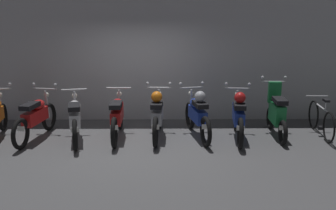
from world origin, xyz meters
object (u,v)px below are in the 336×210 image
Objects in this scene: motorbike_slot_4 at (157,114)px; motorbike_slot_7 at (277,113)px; motorbike_slot_2 at (75,118)px; motorbike_slot_3 at (117,116)px; motorbike_slot_6 at (238,115)px; motorbike_slot_5 at (197,114)px; bicycle at (321,120)px; motorbike_slot_1 at (36,117)px.

motorbike_slot_7 reaches higher than motorbike_slot_4.
motorbike_slot_2 is 0.99× the size of motorbike_slot_3.
motorbike_slot_6 is at bearing -168.61° from motorbike_slot_7.
motorbike_slot_5 is 0.99× the size of motorbike_slot_6.
motorbike_slot_7 is (4.43, 0.25, 0.04)m from motorbike_slot_2.
motorbike_slot_6 is 1.91m from bicycle.
motorbike_slot_4 is at bearing -178.68° from bicycle.
bicycle is (4.55, 0.09, -0.13)m from motorbike_slot_3.
motorbike_slot_2 is at bearing -169.62° from motorbike_slot_3.
motorbike_slot_1 is 3.54m from motorbike_slot_5.
motorbike_slot_5 is at bearing 0.41° from motorbike_slot_4.
motorbike_slot_2 is 1.12× the size of bicycle.
motorbike_slot_2 is at bearing -176.14° from motorbike_slot_5.
motorbike_slot_3 is at bearing 2.22° from motorbike_slot_1.
motorbike_slot_6 reaches higher than motorbike_slot_2.
bicycle is at bearing 1.48° from motorbike_slot_1.
motorbike_slot_4 is 1.16× the size of motorbike_slot_7.
motorbike_slot_5 is at bearing 172.92° from motorbike_slot_6.
motorbike_slot_7 reaches higher than bicycle.
motorbike_slot_5 reaches higher than bicycle.
motorbike_slot_6 is at bearing -7.08° from motorbike_slot_5.
motorbike_slot_4 is (0.89, 0.01, 0.04)m from motorbike_slot_3.
motorbike_slot_6 is (0.89, -0.11, 0.00)m from motorbike_slot_5.
motorbike_slot_1 is 4.42m from motorbike_slot_6.
motorbike_slot_3 is 1.77m from motorbike_slot_5.
motorbike_slot_3 is at bearing 10.38° from motorbike_slot_2.
motorbike_slot_3 is 1.00× the size of motorbike_slot_6.
motorbike_slot_1 and motorbike_slot_6 have the same top height.
motorbike_slot_4 is 3.67m from bicycle.
motorbike_slot_7 reaches higher than motorbike_slot_2.
motorbike_slot_7 is (5.31, 0.15, 0.04)m from motorbike_slot_1.
bicycle is (1.01, 0.01, -0.17)m from motorbike_slot_7.
motorbike_slot_3 is 1.00× the size of motorbike_slot_4.
motorbike_slot_7 is (2.66, 0.07, -0.00)m from motorbike_slot_4.
motorbike_slot_7 is 1.03m from bicycle.
motorbike_slot_4 reaches higher than motorbike_slot_3.
motorbike_slot_6 is 1.16× the size of motorbike_slot_7.
motorbike_slot_6 is (2.66, -0.09, 0.04)m from motorbike_slot_3.
motorbike_slot_1 is at bearing 179.67° from motorbike_slot_6.
motorbike_slot_2 is 1.00× the size of motorbike_slot_5.
motorbike_slot_5 is (3.53, 0.08, 0.04)m from motorbike_slot_1.
motorbike_slot_5 is (2.66, 0.18, 0.04)m from motorbike_slot_2.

